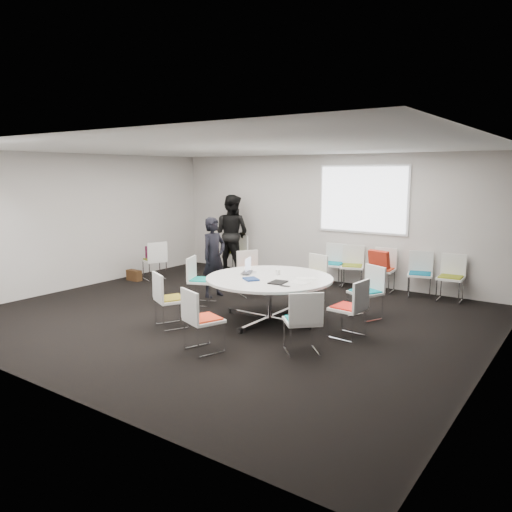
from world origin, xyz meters
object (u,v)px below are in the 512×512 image
Objects in this scene: chair_spare_left at (155,268)px; chair_ring_f at (171,310)px; chair_back_c at (382,278)px; brown_bag at (134,275)px; chair_ring_g at (203,332)px; chair_ring_h at (302,333)px; chair_ring_a at (348,319)px; chair_back_d at (420,283)px; chair_back_a at (333,272)px; laptop at (250,273)px; chair_back_e at (450,287)px; person_back at (232,234)px; conference_table at (269,290)px; cup at (278,272)px; maroon_bag at (154,253)px; chair_back_b at (352,274)px; chair_ring_c at (311,287)px; person_main at (214,257)px; chair_person_back at (236,260)px; chair_ring_e at (202,290)px; chair_ring_b at (366,302)px; chair_ring_d at (252,282)px.

chair_ring_f is at bearing -107.48° from chair_spare_left.
chair_back_c reaches higher than brown_bag.
chair_ring_g is 1.34m from chair_ring_h.
chair_ring_a and chair_back_c have the same top height.
chair_ring_h is (2.27, 0.19, 0.00)m from chair_ring_f.
brown_bag is (-0.32, -0.34, -0.16)m from chair_spare_left.
chair_spare_left is at bearing 4.16° from chair_back_d.
chair_ring_g reaches higher than brown_bag.
chair_back_a is 2.45× the size of laptop.
chair_back_e is at bearing 175.86° from chair_back_c.
chair_back_a is 1.00× the size of chair_spare_left.
chair_ring_f and chair_back_a have the same top height.
laptop is (0.65, 1.23, 0.47)m from chair_ring_f.
chair_ring_g is at bearing 77.35° from chair_back_c.
chair_back_c is at bearing 179.12° from person_back.
cup reaches higher than conference_table.
chair_back_e is at bearing 17.35° from maroon_bag.
chair_back_b is (0.04, 4.73, 0.00)m from chair_ring_g.
chair_ring_c is at bearing 58.21° from chair_back_c.
chair_person_back is at bearing 34.00° from person_main.
chair_ring_e is at bearing 137.52° from chair_ring_f.
laptop is (2.56, -2.81, -0.20)m from person_back.
chair_ring_b is 2.06m from chair_back_c.
chair_back_c is 1.00× the size of chair_person_back.
chair_ring_e is at bearing -14.39° from brown_bag.
chair_ring_h reaches higher than laptop.
laptop is (-0.48, 1.76, 0.47)m from chair_ring_g.
chair_ring_a is 3.34m from chair_back_b.
chair_person_back is 2.62m from person_main.
chair_ring_h is 4.30m from chair_back_a.
chair_ring_b is (-0.17, 1.06, 0.00)m from chair_ring_a.
person_main reaches higher than chair_ring_h.
chair_spare_left is (-5.12, 0.13, 0.00)m from chair_ring_b.
chair_ring_f is (-2.33, -2.20, 0.00)m from chair_ring_b.
chair_person_back is at bearing 134.61° from conference_table.
chair_ring_b is at bearing 13.69° from chair_ring_a.
person_main reaches higher than maroon_bag.
chair_back_c is at bearing 52.13° from chair_ring_h.
maroon_bag is (-5.42, -1.87, 0.34)m from chair_back_d.
chair_ring_g is 1.00× the size of chair_back_d.
chair_ring_c is 1.00× the size of chair_ring_h.
person_back reaches higher than chair_back_d.
chair_ring_c is at bearing 92.31° from cup.
brown_bag is (-4.20, 0.57, -0.66)m from cup.
person_main is at bearing 116.05° from person_back.
chair_ring_b is 1.00× the size of chair_ring_f.
brown_bag is at bearing 22.12° from chair_back_a.
chair_back_d is 6.13m from brown_bag.
chair_ring_d is at bearing 93.65° from chair_ring_h.
person_main is at bearing 147.28° from chair_ring_g.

